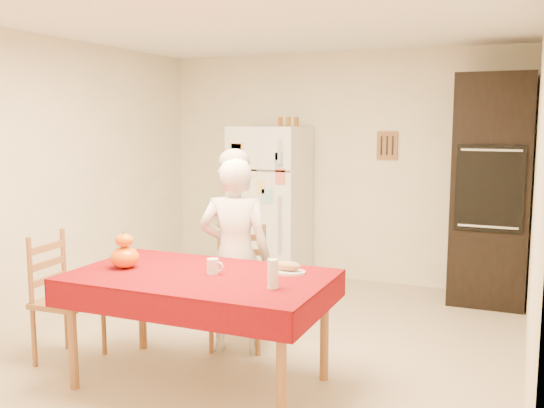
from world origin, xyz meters
The scene contains 17 objects.
floor centered at (0.00, 0.00, 0.00)m, with size 4.50×4.50×0.00m, color tan.
room_shell centered at (0.00, 0.00, 1.62)m, with size 4.02×4.52×2.51m.
refrigerator centered at (-0.65, 1.88, 0.85)m, with size 0.75×0.74×1.70m.
oven_cabinet centered at (1.63, 1.93, 1.10)m, with size 0.70×0.62×2.20m.
dining_table centered at (-0.01, -0.80, 0.69)m, with size 1.70×1.00×0.76m.
chair_far centered at (-0.11, -0.02, 0.51)m, with size 0.51×0.50×0.95m.
chair_left centered at (-1.17, -0.82, 0.51)m, with size 0.42×0.44×0.95m.
seated_woman centered at (-0.06, -0.18, 0.75)m, with size 0.55×0.36×1.50m, color silver.
coffee_mug centered at (0.06, -0.76, 0.81)m, with size 0.08×0.08×0.10m, color silver.
pumpkin_lower centered at (-0.57, -0.85, 0.84)m, with size 0.20×0.20×0.15m, color #C83A04.
pumpkin_upper centered at (-0.57, -0.85, 0.96)m, with size 0.12×0.12×0.09m, color #D53B05.
wine_glass centered at (0.56, -0.92, 0.85)m, with size 0.07×0.07×0.18m, color silver.
bread_plate centered at (0.51, -0.55, 0.77)m, with size 0.24×0.24×0.02m, color white.
bread_loaf centered at (0.51, -0.55, 0.81)m, with size 0.18×0.10×0.06m, color tan.
spice_jar_left centered at (-0.55, 1.93, 1.75)m, with size 0.05×0.05×0.10m, color #98511B.
spice_jar_mid centered at (-0.46, 1.93, 1.75)m, with size 0.05×0.05×0.10m, color #96651B.
spice_jar_right centered at (-0.37, 1.93, 1.75)m, with size 0.05×0.05×0.10m, color brown.
Camera 1 is at (1.94, -4.19, 1.77)m, focal length 40.00 mm.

